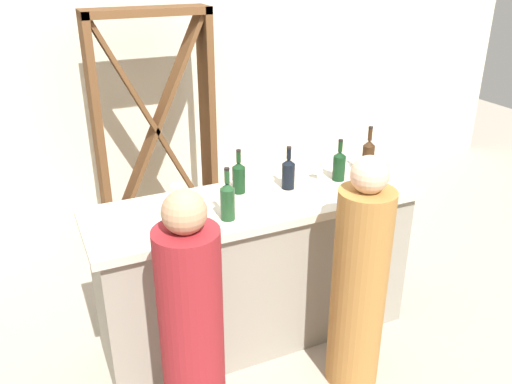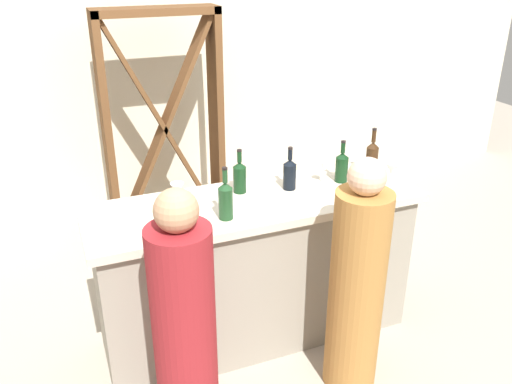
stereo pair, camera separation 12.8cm
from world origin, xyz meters
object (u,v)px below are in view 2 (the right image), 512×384
object	(u,v)px
wine_glass_near_left	(392,170)
wine_bottle_rightmost_amber_brown	(372,158)
person_left_guest	(357,287)
wine_bottle_leftmost_olive_green	(226,199)
wine_glass_near_center	(324,168)
person_center_guest	(185,333)
wine_rack	(164,127)
wine_bottle_center_near_black	(290,173)
wine_bottle_second_right_dark_green	(342,166)
wine_glass_near_right	(177,190)
wine_bottle_second_left_dark_green	(240,176)

from	to	relation	value
wine_glass_near_left	wine_bottle_rightmost_amber_brown	bearing A→B (deg)	92.08
person_left_guest	wine_bottle_leftmost_olive_green	bearing A→B (deg)	66.15
wine_glass_near_center	person_center_guest	distance (m)	1.37
wine_bottle_rightmost_amber_brown	person_left_guest	size ratio (longest dim) A/B	0.23
wine_bottle_rightmost_amber_brown	wine_glass_near_center	world-z (taller)	wine_bottle_rightmost_amber_brown
wine_rack	wine_glass_near_left	xyz separation A→B (m)	(1.02, -1.79, 0.13)
wine_bottle_center_near_black	wine_bottle_second_right_dark_green	xyz separation A→B (m)	(0.36, -0.02, 0.00)
wine_bottle_leftmost_olive_green	wine_glass_near_right	xyz separation A→B (m)	(-0.21, 0.24, -0.01)
wine_bottle_second_left_dark_green	person_left_guest	size ratio (longest dim) A/B	0.20
wine_bottle_rightmost_amber_brown	person_center_guest	world-z (taller)	person_center_guest
wine_glass_near_right	person_left_guest	world-z (taller)	person_left_guest
wine_rack	person_left_guest	xyz separation A→B (m)	(0.53, -2.25, -0.31)
wine_bottle_center_near_black	wine_bottle_second_right_dark_green	world-z (taller)	same
wine_bottle_leftmost_olive_green	wine_glass_near_center	distance (m)	0.77
wine_bottle_second_left_dark_green	wine_bottle_second_right_dark_green	size ratio (longest dim) A/B	1.01
wine_bottle_center_near_black	wine_glass_near_left	bearing A→B (deg)	-19.45
wine_glass_near_left	wine_glass_near_center	size ratio (longest dim) A/B	1.09
wine_rack	wine_bottle_second_left_dark_green	world-z (taller)	wine_rack
wine_rack	wine_glass_near_center	xyz separation A→B (m)	(0.67, -1.58, 0.12)
person_center_guest	wine_glass_near_left	bearing A→B (deg)	-87.62
wine_rack	wine_bottle_second_right_dark_green	size ratio (longest dim) A/B	7.08
wine_bottle_center_near_black	wine_glass_near_right	distance (m)	0.70
wine_glass_near_center	wine_glass_near_right	world-z (taller)	wine_glass_near_right
wine_rack	wine_bottle_leftmost_olive_green	size ratio (longest dim) A/B	6.39
wine_glass_near_center	wine_bottle_second_left_dark_green	bearing A→B (deg)	172.26
wine_bottle_second_right_dark_green	wine_rack	bearing A→B (deg)	116.19
wine_bottle_second_right_dark_green	wine_glass_near_center	world-z (taller)	wine_bottle_second_right_dark_green
wine_bottle_center_near_black	wine_bottle_leftmost_olive_green	bearing A→B (deg)	-154.81
wine_glass_near_right	person_left_guest	size ratio (longest dim) A/B	0.10
wine_bottle_rightmost_amber_brown	wine_glass_near_left	world-z (taller)	wine_bottle_rightmost_amber_brown
wine_bottle_second_left_dark_green	wine_bottle_second_right_dark_green	distance (m)	0.66
person_left_guest	wine_glass_near_left	bearing A→B (deg)	-34.87
wine_glass_near_left	wine_bottle_second_right_dark_green	bearing A→B (deg)	141.19
wine_bottle_second_left_dark_green	wine_glass_near_left	bearing A→B (deg)	-17.27
wine_bottle_leftmost_olive_green	wine_rack	bearing A→B (deg)	87.98
wine_bottle_second_right_dark_green	wine_glass_near_right	world-z (taller)	wine_bottle_second_right_dark_green
wine_glass_near_center	wine_glass_near_right	bearing A→B (deg)	179.26
wine_rack	wine_bottle_second_right_dark_green	distance (m)	1.78
wine_rack	wine_glass_near_center	bearing A→B (deg)	-67.13
wine_glass_near_center	person_center_guest	size ratio (longest dim) A/B	0.10
wine_bottle_rightmost_amber_brown	person_left_guest	xyz separation A→B (m)	(-0.48, -0.67, -0.45)
wine_bottle_second_right_dark_green	wine_bottle_rightmost_amber_brown	xyz separation A→B (m)	(0.23, 0.02, 0.02)
wine_rack	wine_bottle_rightmost_amber_brown	world-z (taller)	wine_rack
wine_rack	wine_glass_near_right	distance (m)	1.60
wine_rack	wine_glass_near_left	world-z (taller)	wine_rack
wine_rack	wine_glass_near_right	size ratio (longest dim) A/B	13.09
person_left_guest	person_center_guest	world-z (taller)	person_center_guest
wine_bottle_second_right_dark_green	wine_glass_near_right	distance (m)	1.06
wine_bottle_second_left_dark_green	person_center_guest	bearing A→B (deg)	-126.77
wine_bottle_second_right_dark_green	wine_glass_near_left	bearing A→B (deg)	-38.81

